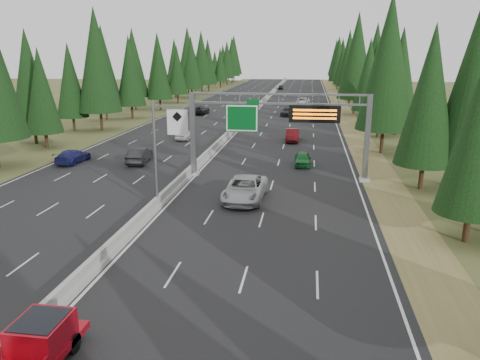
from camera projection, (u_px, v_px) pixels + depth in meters
name	position (u px, v px, depth m)	size (l,w,h in m)	color
road	(250.00, 116.00, 87.69)	(32.00, 260.00, 0.08)	black
shoulder_right	(347.00, 117.00, 85.18)	(3.60, 260.00, 0.06)	olive
shoulder_left	(158.00, 114.00, 90.20)	(3.60, 260.00, 0.06)	#455025
median_barrier	(250.00, 114.00, 87.59)	(0.70, 260.00, 0.85)	gray
sign_gantry	(285.00, 123.00, 41.98)	(16.75, 0.98, 7.80)	slate
hov_sign_pole	(162.00, 147.00, 33.83)	(2.80, 0.50, 8.00)	slate
tree_row_right	(374.00, 66.00, 81.46)	(12.07, 245.15, 19.00)	black
tree_row_left	(129.00, 65.00, 85.09)	(11.67, 243.44, 18.93)	black
silver_minivan	(245.00, 189.00, 36.87)	(2.97, 6.44, 1.79)	#B6B6BB
red_pickup	(36.00, 345.00, 16.96)	(1.92, 5.39, 1.76)	black
car_ahead_green	(303.00, 159.00, 48.29)	(1.64, 4.08, 1.39)	#155D25
car_ahead_dkred	(293.00, 135.00, 61.60)	(1.69, 4.84, 1.59)	#4C0A0E
car_ahead_dkgrey	(287.00, 112.00, 87.14)	(2.15, 5.29, 1.53)	black
car_ahead_white	(303.00, 102.00, 104.89)	(2.68, 5.82, 1.62)	white
car_ahead_far	(281.00, 87.00, 152.09)	(1.61, 4.00, 1.36)	black
car_onc_near	(140.00, 155.00, 49.36)	(1.73, 4.95, 1.63)	black
car_onc_blue	(73.00, 156.00, 49.44)	(2.00, 4.92, 1.43)	navy
car_onc_white	(185.00, 134.00, 62.98)	(1.71, 4.24, 1.45)	white
car_onc_far	(201.00, 110.00, 89.44)	(2.52, 5.47, 1.52)	black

